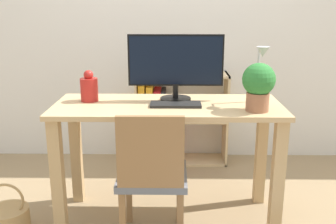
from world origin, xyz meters
The scene contains 11 objects.
ground_plane centered at (0.00, 0.00, 0.00)m, with size 10.00×10.00×0.00m, color #997F5B.
wall_back centered at (0.00, 1.14, 1.30)m, with size 8.00×0.05×2.60m.
desk centered at (0.00, 0.00, 0.62)m, with size 1.41×0.56×0.78m.
monitor centered at (0.05, 0.11, 1.02)m, with size 0.60×0.20×0.42m.
keyboard centered at (0.05, -0.04, 0.79)m, with size 0.31×0.13×0.02m.
vase centered at (-0.50, 0.08, 0.86)m, with size 0.11×0.11×0.20m.
desk_lamp centered at (0.56, 0.02, 1.00)m, with size 0.10×0.19×0.36m.
potted_plant centered at (0.52, -0.14, 0.94)m, with size 0.19×0.19×0.28m.
chair centered at (-0.09, -0.29, 0.44)m, with size 0.40×0.40×0.82m.
bookshelf centered at (-0.04, 0.97, 0.38)m, with size 0.79×0.28×0.80m.
basket centered at (-0.98, -0.21, 0.09)m, with size 0.25×0.25×0.34m.
Camera 1 is at (0.03, -2.34, 1.39)m, focal length 42.00 mm.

